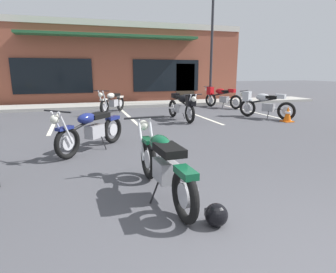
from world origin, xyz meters
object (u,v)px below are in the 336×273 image
Objects in this scene: helmet_on_pavement at (216,215)px; traffic_cone at (288,114)px; motorcycle_cream_vintage at (112,102)px; motorcycle_silver_naked at (91,129)px; motorcycle_red_sportbike at (182,105)px; parking_lot_lamp_post at (213,34)px; motorcycle_foreground_classic at (163,164)px; motorcycle_blue_standard at (221,96)px; motorcycle_orange_scrambler at (263,104)px.

traffic_cone is (5.36, 5.34, 0.13)m from helmet_on_pavement.
traffic_cone is at bearing -35.69° from motorcycle_cream_vintage.
motorcycle_silver_naked is 6.47× the size of helmet_on_pavement.
motorcycle_red_sportbike reaches higher than traffic_cone.
parking_lot_lamp_post reaches higher than motorcycle_red_sportbike.
parking_lot_lamp_post is (5.16, 9.28, 2.91)m from motorcycle_foreground_classic.
motorcycle_cream_vintage is 0.35× the size of parking_lot_lamp_post.
motorcycle_foreground_classic is at bearing 110.18° from helmet_on_pavement.
motorcycle_red_sportbike is 1.08× the size of motorcycle_blue_standard.
motorcycle_orange_scrambler is 4.83m from parking_lot_lamp_post.
helmet_on_pavement is 0.49× the size of traffic_cone.
helmet_on_pavement is at bearing -69.82° from motorcycle_foreground_classic.
motorcycle_foreground_classic and motorcycle_red_sportbike have the same top height.
motorcycle_cream_vintage is (1.08, 5.64, 0.00)m from motorcycle_silver_naked.
motorcycle_foreground_classic reaches higher than helmet_on_pavement.
motorcycle_silver_naked is at bearing 107.09° from motorcycle_foreground_classic.
motorcycle_blue_standard is (3.01, 2.89, 0.00)m from motorcycle_red_sportbike.
motorcycle_cream_vintage is at bearing -168.94° from parking_lot_lamp_post.
motorcycle_blue_standard is at bearing 62.26° from helmet_on_pavement.
motorcycle_orange_scrambler is at bearing -89.52° from motorcycle_blue_standard.
traffic_cone is (0.30, -0.97, -0.27)m from motorcycle_orange_scrambler.
motorcycle_foreground_classic and motorcycle_blue_standard have the same top height.
motorcycle_foreground_classic is 7.63m from motorcycle_orange_scrambler.
motorcycle_red_sportbike is at bearing 173.14° from motorcycle_orange_scrambler.
motorcycle_silver_naked and motorcycle_cream_vintage have the same top height.
motorcycle_orange_scrambler is 0.35× the size of parking_lot_lamp_post.
motorcycle_foreground_classic and motorcycle_orange_scrambler have the same top height.
motorcycle_silver_naked reaches higher than helmet_on_pavement.
helmet_on_pavement is (0.34, -0.93, -0.33)m from motorcycle_foreground_classic.
parking_lot_lamp_post reaches higher than motorcycle_blue_standard.
motorcycle_red_sportbike is at bearing 43.86° from motorcycle_silver_naked.
motorcycle_orange_scrambler is 5.93m from motorcycle_cream_vintage.
parking_lot_lamp_post reaches higher than motorcycle_cream_vintage.
motorcycle_blue_standard is at bearing 43.88° from motorcycle_red_sportbike.
motorcycle_foreground_classic is 7.21m from traffic_cone.
motorcycle_foreground_classic is 8.11× the size of helmet_on_pavement.
motorcycle_blue_standard is 3.25m from motorcycle_orange_scrambler.
motorcycle_silver_naked is 0.91× the size of motorcycle_cream_vintage.
helmet_on_pavement is (-5.06, -6.31, -0.40)m from motorcycle_orange_scrambler.
parking_lot_lamp_post is at bearing 60.92° from motorcycle_foreground_classic.
motorcycle_red_sportbike is 4.17m from motorcycle_blue_standard.
parking_lot_lamp_post is at bearing 93.49° from motorcycle_orange_scrambler.
motorcycle_red_sportbike is 6.99m from helmet_on_pavement.
motorcycle_foreground_classic is 3.98× the size of traffic_cone.
motorcycle_orange_scrambler reaches higher than traffic_cone.
traffic_cone is at bearing -72.96° from motorcycle_orange_scrambler.
motorcycle_blue_standard is 5.13m from motorcycle_cream_vintage.
motorcycle_foreground_classic is 1.08× the size of motorcycle_blue_standard.
motorcycle_red_sportbike is 4.43m from motorcycle_silver_naked.
motorcycle_blue_standard is 3.70× the size of traffic_cone.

